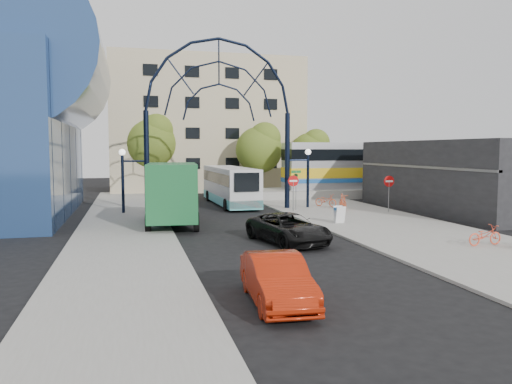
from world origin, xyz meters
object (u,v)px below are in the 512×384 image
object	(u,v)px
train_car	(411,165)
black_suv	(288,228)
street_name_sign	(296,182)
bike_near_a	(326,200)
bike_far_a	(485,235)
sandwich_board	(339,212)
stop_sign	(293,184)
do_not_enter_sign	(389,185)
green_truck	(172,195)
red_sedan	(277,279)
tree_north_c	(312,151)
bike_near_b	(343,202)
city_bus	(230,185)
gateway_arch	(219,89)
tree_north_a	(260,147)
tree_north_b	(152,141)

from	to	relation	value
train_car	black_suv	distance (m)	28.12
street_name_sign	black_suv	world-z (taller)	street_name_sign
bike_near_a	bike_far_a	world-z (taller)	bike_near_a
sandwich_board	stop_sign	bearing A→B (deg)	97.57
do_not_enter_sign	green_truck	xyz separation A→B (m)	(-14.80, -1.95, -0.17)
black_suv	bike_near_a	distance (m)	14.40
red_sedan	bike_far_a	size ratio (longest dim) A/B	2.46
red_sedan	bike_far_a	xyz separation A→B (m)	(11.28, 5.42, -0.13)
tree_north_c	bike_near_a	distance (m)	15.02
sandwich_board	bike_near_b	distance (m)	6.61
green_truck	city_bus	bearing A→B (deg)	67.23
black_suv	bike_far_a	xyz separation A→B (m)	(8.12, -3.28, -0.12)
green_truck	bike_near_a	world-z (taller)	green_truck
green_truck	gateway_arch	bearing A→B (deg)	62.61
city_bus	bike_near_b	distance (m)	9.35
tree_north_c	red_sedan	bearing A→B (deg)	-112.07
street_name_sign	city_bus	xyz separation A→B (m)	(-3.65, 5.54, -0.57)
stop_sign	train_car	xyz separation A→B (m)	(15.20, 10.00, 0.91)
red_sedan	street_name_sign	bearing A→B (deg)	73.35
gateway_arch	tree_north_a	size ratio (longest dim) A/B	1.95
stop_sign	tree_north_c	xyz separation A→B (m)	(7.32, 15.93, 2.28)
black_suv	red_sedan	world-z (taller)	red_sedan
green_truck	bike_near_b	distance (m)	12.94
gateway_arch	do_not_enter_sign	bearing A→B (deg)	-19.99
tree_north_a	black_suv	xyz separation A→B (m)	(-5.13, -24.54, -3.91)
do_not_enter_sign	black_suv	xyz separation A→B (m)	(-10.00, -8.61, -1.28)
city_bus	bike_near_b	xyz separation A→B (m)	(6.93, -6.21, -0.88)
train_car	tree_north_a	world-z (taller)	tree_north_a
stop_sign	tree_north_c	world-z (taller)	tree_north_c
bike_near_b	gateway_arch	bearing A→B (deg)	176.18
tree_north_b	black_suv	distance (m)	29.31
city_bus	red_sedan	xyz separation A→B (m)	(-3.72, -25.45, -0.86)
stop_sign	city_bus	world-z (taller)	city_bus
gateway_arch	tree_north_c	bearing A→B (deg)	48.96
stop_sign	tree_north_a	bearing A→B (deg)	84.58
train_car	tree_north_c	size ratio (longest dim) A/B	3.86
gateway_arch	tree_north_c	xyz separation A→B (m)	(12.12, 13.93, -4.28)
do_not_enter_sign	sandwich_board	world-z (taller)	do_not_enter_sign
street_name_sign	bike_near_b	size ratio (longest dim) A/B	1.51
do_not_enter_sign	red_sedan	xyz separation A→B (m)	(-13.17, -17.32, -1.27)
red_sedan	bike_near_b	world-z (taller)	red_sedan
sandwich_board	bike_far_a	size ratio (longest dim) A/B	0.57
gateway_arch	tree_north_b	distance (m)	16.72
tree_north_a	green_truck	distance (m)	20.64
tree_north_c	red_sedan	size ratio (longest dim) A/B	1.53
gateway_arch	bike_near_a	world-z (taller)	gateway_arch
tree_north_b	black_suv	world-z (taller)	tree_north_b
stop_sign	gateway_arch	bearing A→B (deg)	157.37
green_truck	tree_north_a	bearing A→B (deg)	66.16
street_name_sign	red_sedan	distance (m)	21.28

